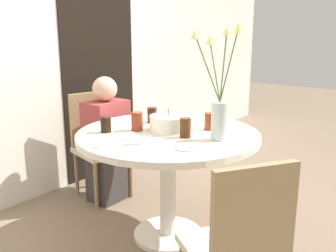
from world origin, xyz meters
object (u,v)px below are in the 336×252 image
Objects in this scene: chair_near_front at (97,139)px; drink_glass_1 at (152,115)px; drink_glass_4 at (209,121)px; drink_glass_2 at (137,121)px; drink_glass_0 at (185,128)px; flower_vase at (219,102)px; drink_glass_3 at (106,125)px; birthday_cake at (168,124)px; person_woman at (107,144)px; side_plate at (189,147)px; chair_right_flank at (240,242)px.

chair_near_front is 0.75m from drink_glass_1.
drink_glass_4 reaches higher than drink_glass_1.
drink_glass_2 is (-0.30, -0.74, 0.32)m from chair_near_front.
drink_glass_4 is at bearing -51.18° from drink_glass_2.
drink_glass_0 reaches higher than drink_glass_1.
drink_glass_3 is (-0.30, 0.67, -0.18)m from flower_vase.
drink_glass_1 is at bearing 63.01° from birthday_cake.
person_woman is at bearing 78.04° from birthday_cake.
drink_glass_2 is at bearing 77.15° from side_plate.
drink_glass_0 reaches higher than side_plate.
flower_vase is at bearing -9.20° from side_plate.
person_woman is at bearing 85.78° from drink_glass_1.
chair_right_flank is 8.72× the size of drink_glass_3.
drink_glass_1 is at bearing 15.10° from drink_glass_2.
chair_right_flank is 7.77× the size of drink_glass_4.
chair_right_flank is at bearing -122.32° from drink_glass_1.
chair_right_flank reaches higher than drink_glass_1.
chair_near_front is 7.77× the size of drink_glass_4.
person_woman is at bearing -80.69° from chair_right_flank.
drink_glass_2 is (-0.05, 0.35, -0.00)m from drink_glass_0.
side_plate is at bearing -89.73° from chair_right_flank.
drink_glass_3 is (-0.39, 0.07, -0.00)m from drink_glass_1.
side_plate is at bearing -163.63° from drink_glass_4.
side_plate is at bearing -139.61° from drink_glass_0.
chair_near_front is at bearing 77.15° from person_woman.
drink_glass_3 is at bearing 169.93° from drink_glass_1.
flower_vase reaches higher than drink_glass_3.
drink_glass_2 is at bearing -99.46° from chair_near_front.
birthday_cake reaches higher than chair_near_front.
person_woman is at bearing 83.52° from flower_vase.
drink_glass_0 is at bearing -106.86° from birthday_cake.
birthday_cake is at bearing 55.07° from side_plate.
side_plate is at bearing 170.80° from flower_vase.
drink_glass_3 is at bearing 114.17° from flower_vase.
drink_glass_2 is at bearing -80.34° from chair_right_flank.
chair_near_front is at bearing -79.74° from chair_right_flank.
drink_glass_1 is at bearing -88.95° from chair_right_flank.
drink_glass_3 is at bearing -114.27° from chair_near_front.
flower_vase is at bearing -75.23° from drink_glass_2.
drink_glass_2 is 1.21× the size of drink_glass_3.
drink_glass_3 is (-0.26, 0.31, -0.00)m from birthday_cake.
drink_glass_0 reaches higher than drink_glass_3.
chair_right_flank reaches higher than drink_glass_4.
flower_vase is at bearing -84.38° from birthday_cake.
chair_right_flank reaches higher than drink_glass_0.
drink_glass_0 is (0.17, 0.14, 0.06)m from side_plate.
person_woman is (-0.03, 0.96, -0.32)m from drink_glass_4.
chair_right_flank is 1.19m from drink_glass_3.
drink_glass_4 is (0.25, -0.02, -0.00)m from drink_glass_0.
flower_vase reaches higher than drink_glass_2.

